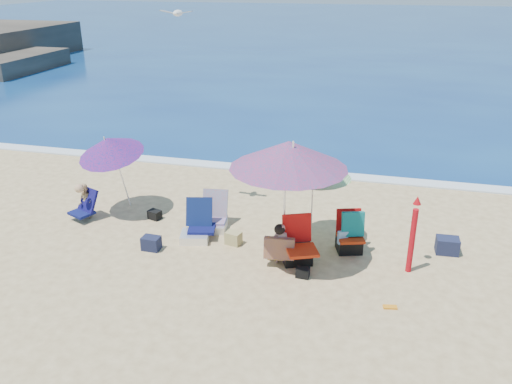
% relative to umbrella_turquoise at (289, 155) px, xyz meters
% --- Properties ---
extents(ground, '(120.00, 120.00, 0.00)m').
position_rel_umbrella_turquoise_xyz_m(ground, '(-0.44, -0.40, -2.13)').
color(ground, '#D8BC84').
rests_on(ground, ground).
extents(sea, '(120.00, 80.00, 0.12)m').
position_rel_umbrella_turquoise_xyz_m(sea, '(-0.44, 44.60, -2.18)').
color(sea, navy).
rests_on(sea, ground).
extents(foam, '(120.00, 0.50, 0.04)m').
position_rel_umbrella_turquoise_xyz_m(foam, '(-0.44, 4.70, -2.11)').
color(foam, white).
rests_on(foam, ground).
extents(umbrella_turquoise, '(2.79, 2.79, 2.42)m').
position_rel_umbrella_turquoise_xyz_m(umbrella_turquoise, '(0.00, 0.00, 0.00)').
color(umbrella_turquoise, white).
rests_on(umbrella_turquoise, ground).
extents(umbrella_striped, '(1.53, 1.53, 1.79)m').
position_rel_umbrella_turquoise_xyz_m(umbrella_striped, '(0.39, 0.98, -0.57)').
color(umbrella_striped, white).
rests_on(umbrella_striped, ground).
extents(umbrella_blue, '(1.69, 1.74, 1.95)m').
position_rel_umbrella_turquoise_xyz_m(umbrella_blue, '(-4.15, 1.14, -0.53)').
color(umbrella_blue, white).
rests_on(umbrella_blue, ground).
extents(furled_umbrella, '(0.19, 0.46, 1.38)m').
position_rel_umbrella_turquoise_xyz_m(furled_umbrella, '(2.26, 0.24, -1.37)').
color(furled_umbrella, '#AF0C15').
rests_on(furled_umbrella, ground).
extents(chair_navy, '(0.74, 0.87, 0.78)m').
position_rel_umbrella_turquoise_xyz_m(chair_navy, '(-1.95, 0.47, -1.93)').
color(chair_navy, '#0C1046').
rests_on(chair_navy, ground).
extents(chair_rainbow, '(0.64, 0.79, 0.77)m').
position_rel_umbrella_turquoise_xyz_m(chair_rainbow, '(-1.77, 0.98, -1.93)').
color(chair_rainbow, '#C55645').
rests_on(chair_rainbow, ground).
extents(camp_chair_left, '(0.82, 0.94, 0.95)m').
position_rel_umbrella_turquoise_xyz_m(camp_chair_left, '(0.21, -0.00, -1.85)').
color(camp_chair_left, '#B9280D').
rests_on(camp_chair_left, ground).
extents(camp_chair_right, '(0.62, 0.69, 0.89)m').
position_rel_umbrella_turquoise_xyz_m(camp_chair_right, '(1.13, 0.65, -1.81)').
color(camp_chair_right, '#AF290C').
rests_on(camp_chair_right, ground).
extents(person_center, '(0.58, 0.51, 0.83)m').
position_rel_umbrella_turquoise_xyz_m(person_center, '(-0.09, -0.14, -1.73)').
color(person_center, tan).
rests_on(person_center, ground).
extents(person_left, '(0.67, 0.66, 0.87)m').
position_rel_umbrella_turquoise_xyz_m(person_left, '(-4.68, 0.77, -1.73)').
color(person_left, tan).
rests_on(person_left, ground).
extents(bag_navy_a, '(0.36, 0.26, 0.27)m').
position_rel_umbrella_turquoise_xyz_m(bag_navy_a, '(-2.67, -0.21, -2.00)').
color(bag_navy_a, '#181C35').
rests_on(bag_navy_a, ground).
extents(bag_black_a, '(0.32, 0.27, 0.20)m').
position_rel_umbrella_turquoise_xyz_m(bag_black_a, '(-3.19, 1.09, -2.03)').
color(bag_black_a, black).
rests_on(bag_black_a, ground).
extents(bag_tan, '(0.35, 0.28, 0.26)m').
position_rel_umbrella_turquoise_xyz_m(bag_tan, '(-1.16, 0.40, -2.00)').
color(bag_tan, tan).
rests_on(bag_tan, ground).
extents(bag_navy_b, '(0.44, 0.34, 0.32)m').
position_rel_umbrella_turquoise_xyz_m(bag_navy_b, '(2.99, 1.07, -1.97)').
color(bag_navy_b, '#1A203B').
rests_on(bag_navy_b, ground).
extents(bag_black_b, '(0.25, 0.18, 0.18)m').
position_rel_umbrella_turquoise_xyz_m(bag_black_b, '(0.40, -0.49, -2.04)').
color(bag_black_b, black).
rests_on(bag_black_b, ground).
extents(orange_item, '(0.24, 0.14, 0.03)m').
position_rel_umbrella_turquoise_xyz_m(orange_item, '(1.95, -1.07, -2.12)').
color(orange_item, orange).
rests_on(orange_item, ground).
extents(seagull, '(0.72, 0.34, 0.13)m').
position_rel_umbrella_turquoise_xyz_m(seagull, '(-2.67, 1.81, 2.19)').
color(seagull, white).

